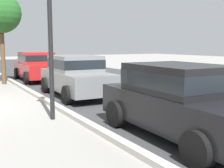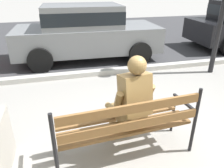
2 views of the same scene
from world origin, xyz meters
name	(u,v)px [view 1 (image 1 of 2)]	position (x,y,z in m)	size (l,w,h in m)	color
street_surface	(145,90)	(0.00, 7.50, 0.00)	(60.00, 9.00, 0.01)	#38383A
curb_stone	(42,98)	(0.00, 2.90, 0.06)	(60.00, 0.20, 0.12)	#B2AFA8
street_tree_near_bench	(1,14)	(-5.07, 2.43, 3.48)	(1.97, 1.97, 4.50)	brown
parked_car_red	(37,65)	(-5.72, 4.28, 0.84)	(4.15, 2.01, 1.56)	#B21E1E
parked_car_grey	(76,74)	(-0.12, 4.28, 0.84)	(4.15, 2.01, 1.56)	slate
parked_car_black	(180,98)	(5.58, 4.28, 0.84)	(4.15, 2.01, 1.56)	black
lamp_post	(50,22)	(2.81, 2.37, 2.55)	(0.32, 0.32, 3.90)	black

